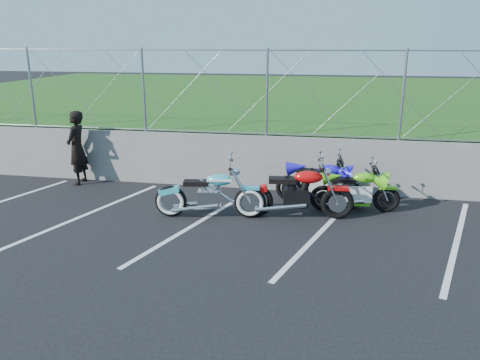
% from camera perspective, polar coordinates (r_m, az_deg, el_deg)
% --- Properties ---
extents(ground, '(90.00, 90.00, 0.00)m').
position_cam_1_polar(ground, '(8.42, -6.92, -7.65)').
color(ground, black).
rests_on(ground, ground).
extents(retaining_wall, '(30.00, 0.22, 1.30)m').
position_cam_1_polar(retaining_wall, '(11.42, -1.82, 2.41)').
color(retaining_wall, slate).
rests_on(retaining_wall, ground).
extents(grass_field, '(30.00, 20.00, 1.30)m').
position_cam_1_polar(grass_field, '(21.13, 4.06, 8.91)').
color(grass_field, '#1C4913').
rests_on(grass_field, ground).
extents(chain_link_fence, '(28.00, 0.03, 2.00)m').
position_cam_1_polar(chain_link_fence, '(11.13, -1.90, 10.67)').
color(chain_link_fence, gray).
rests_on(chain_link_fence, retaining_wall).
extents(parking_lines, '(18.29, 4.31, 0.01)m').
position_cam_1_polar(parking_lines, '(9.07, 2.27, -5.71)').
color(parking_lines, silver).
rests_on(parking_lines, ground).
extents(cruiser_turquoise, '(2.25, 0.71, 1.12)m').
position_cam_1_polar(cruiser_turquoise, '(9.42, -3.49, -1.96)').
color(cruiser_turquoise, black).
rests_on(cruiser_turquoise, ground).
extents(naked_orange, '(2.28, 0.77, 1.13)m').
position_cam_1_polar(naked_orange, '(9.44, 7.14, -1.81)').
color(naked_orange, black).
rests_on(naked_orange, ground).
extents(sportbike_green, '(1.86, 0.66, 0.97)m').
position_cam_1_polar(sportbike_green, '(10.03, 13.99, -1.48)').
color(sportbike_green, black).
rests_on(sportbike_green, ground).
extents(sportbike_blue, '(1.98, 0.71, 1.03)m').
position_cam_1_polar(sportbike_blue, '(10.35, 9.92, -0.52)').
color(sportbike_blue, black).
rests_on(sportbike_blue, ground).
extents(person_standing, '(0.47, 0.69, 1.83)m').
position_cam_1_polar(person_standing, '(12.25, -19.27, 3.72)').
color(person_standing, black).
rests_on(person_standing, ground).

